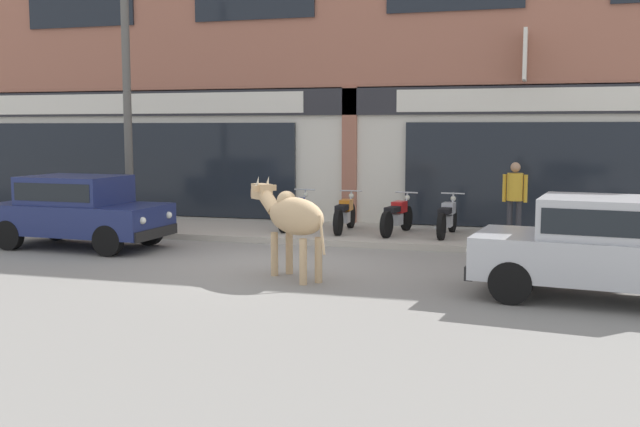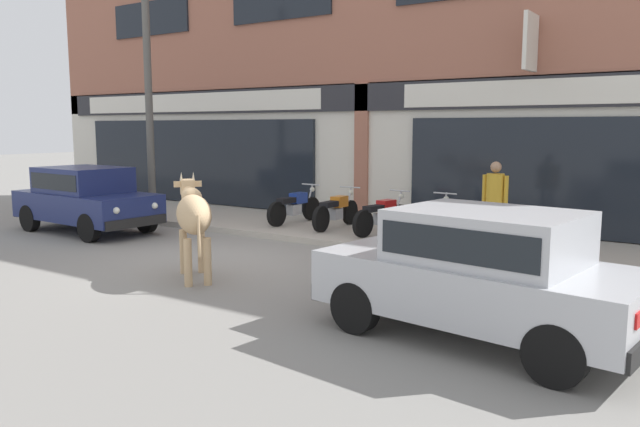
{
  "view_description": "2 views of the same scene",
  "coord_description": "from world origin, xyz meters",
  "px_view_note": "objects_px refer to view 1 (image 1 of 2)",
  "views": [
    {
      "loc": [
        4.42,
        -12.37,
        2.41
      ],
      "look_at": [
        0.49,
        1.0,
        0.82
      ],
      "focal_mm": 42.0,
      "sensor_mm": 36.0,
      "label": 1
    },
    {
      "loc": [
        7.63,
        -7.91,
        2.35
      ],
      "look_at": [
        1.62,
        1.0,
        0.86
      ],
      "focal_mm": 35.0,
      "sensor_mm": 36.0,
      "label": 2
    }
  ],
  "objects_px": {
    "cow": "(292,216)",
    "motorcycle_0": "(295,212)",
    "utility_pole": "(127,99)",
    "car_1": "(78,208)",
    "motorcycle_3": "(447,218)",
    "car_0": "(607,244)",
    "motorcycle_2": "(397,216)",
    "pedestrian": "(515,193)",
    "motorcycle_1": "(345,214)"
  },
  "relations": [
    {
      "from": "cow",
      "to": "motorcycle_0",
      "type": "xyz_separation_m",
      "value": [
        -1.52,
        4.72,
        -0.49
      ]
    },
    {
      "from": "motorcycle_0",
      "to": "utility_pole",
      "type": "xyz_separation_m",
      "value": [
        -3.53,
        -1.15,
        2.55
      ]
    },
    {
      "from": "car_1",
      "to": "motorcycle_3",
      "type": "relative_size",
      "value": 2.03
    },
    {
      "from": "motorcycle_0",
      "to": "motorcycle_3",
      "type": "relative_size",
      "value": 1.0
    },
    {
      "from": "car_0",
      "to": "motorcycle_2",
      "type": "relative_size",
      "value": 2.08
    },
    {
      "from": "cow",
      "to": "car_1",
      "type": "distance_m",
      "value": 5.45
    },
    {
      "from": "pedestrian",
      "to": "car_1",
      "type": "bearing_deg",
      "value": -163.03
    },
    {
      "from": "car_1",
      "to": "motorcycle_1",
      "type": "distance_m",
      "value": 5.64
    },
    {
      "from": "motorcycle_2",
      "to": "utility_pole",
      "type": "distance_m",
      "value": 6.51
    },
    {
      "from": "car_0",
      "to": "car_1",
      "type": "distance_m",
      "value": 10.08
    },
    {
      "from": "utility_pole",
      "to": "motorcycle_0",
      "type": "bearing_deg",
      "value": 17.99
    },
    {
      "from": "car_0",
      "to": "motorcycle_1",
      "type": "bearing_deg",
      "value": 135.5
    },
    {
      "from": "utility_pole",
      "to": "motorcycle_1",
      "type": "bearing_deg",
      "value": 13.04
    },
    {
      "from": "motorcycle_0",
      "to": "utility_pole",
      "type": "relative_size",
      "value": 0.31
    },
    {
      "from": "motorcycle_0",
      "to": "motorcycle_1",
      "type": "height_order",
      "value": "same"
    },
    {
      "from": "motorcycle_2",
      "to": "motorcycle_3",
      "type": "relative_size",
      "value": 0.99
    },
    {
      "from": "cow",
      "to": "motorcycle_1",
      "type": "bearing_deg",
      "value": 94.14
    },
    {
      "from": "car_0",
      "to": "motorcycle_3",
      "type": "height_order",
      "value": "car_0"
    },
    {
      "from": "car_0",
      "to": "motorcycle_0",
      "type": "distance_m",
      "value": 8.01
    },
    {
      "from": "car_0",
      "to": "pedestrian",
      "type": "bearing_deg",
      "value": 106.84
    },
    {
      "from": "car_1",
      "to": "motorcycle_0",
      "type": "bearing_deg",
      "value": 39.26
    },
    {
      "from": "motorcycle_3",
      "to": "pedestrian",
      "type": "height_order",
      "value": "pedestrian"
    },
    {
      "from": "car_0",
      "to": "motorcycle_1",
      "type": "relative_size",
      "value": 2.07
    },
    {
      "from": "motorcycle_1",
      "to": "utility_pole",
      "type": "distance_m",
      "value": 5.47
    },
    {
      "from": "car_1",
      "to": "motorcycle_2",
      "type": "xyz_separation_m",
      "value": [
        6.01,
        2.85,
        -0.3
      ]
    },
    {
      "from": "car_0",
      "to": "utility_pole",
      "type": "bearing_deg",
      "value": 158.36
    },
    {
      "from": "motorcycle_1",
      "to": "utility_pole",
      "type": "xyz_separation_m",
      "value": [
        -4.71,
        -1.09,
        2.55
      ]
    },
    {
      "from": "motorcycle_3",
      "to": "pedestrian",
      "type": "relative_size",
      "value": 1.13
    },
    {
      "from": "cow",
      "to": "utility_pole",
      "type": "relative_size",
      "value": 0.3
    },
    {
      "from": "motorcycle_0",
      "to": "utility_pole",
      "type": "distance_m",
      "value": 4.5
    },
    {
      "from": "car_1",
      "to": "motorcycle_3",
      "type": "distance_m",
      "value": 7.66
    },
    {
      "from": "motorcycle_1",
      "to": "pedestrian",
      "type": "xyz_separation_m",
      "value": [
        3.65,
        -0.33,
        0.6
      ]
    },
    {
      "from": "car_0",
      "to": "pedestrian",
      "type": "relative_size",
      "value": 2.34
    },
    {
      "from": "cow",
      "to": "motorcycle_1",
      "type": "relative_size",
      "value": 0.98
    },
    {
      "from": "cow",
      "to": "motorcycle_1",
      "type": "height_order",
      "value": "cow"
    },
    {
      "from": "car_1",
      "to": "utility_pole",
      "type": "height_order",
      "value": "utility_pole"
    },
    {
      "from": "car_1",
      "to": "utility_pole",
      "type": "relative_size",
      "value": 0.63
    },
    {
      "from": "motorcycle_1",
      "to": "motorcycle_3",
      "type": "xyz_separation_m",
      "value": [
        2.26,
        -0.03,
        0.0
      ]
    },
    {
      "from": "motorcycle_2",
      "to": "cow",
      "type": "bearing_deg",
      "value": -100.45
    },
    {
      "from": "car_1",
      "to": "motorcycle_3",
      "type": "xyz_separation_m",
      "value": [
        7.08,
        2.89,
        -0.3
      ]
    },
    {
      "from": "car_0",
      "to": "car_1",
      "type": "xyz_separation_m",
      "value": [
        -9.87,
        2.05,
        0.0
      ]
    },
    {
      "from": "car_0",
      "to": "utility_pole",
      "type": "relative_size",
      "value": 0.64
    },
    {
      "from": "motorcycle_3",
      "to": "car_0",
      "type": "bearing_deg",
      "value": -60.54
    },
    {
      "from": "motorcycle_0",
      "to": "pedestrian",
      "type": "xyz_separation_m",
      "value": [
        4.83,
        -0.39,
        0.6
      ]
    },
    {
      "from": "motorcycle_1",
      "to": "motorcycle_3",
      "type": "bearing_deg",
      "value": -0.67
    },
    {
      "from": "car_0",
      "to": "motorcycle_2",
      "type": "bearing_deg",
      "value": 128.28
    },
    {
      "from": "motorcycle_2",
      "to": "utility_pole",
      "type": "bearing_deg",
      "value": -170.13
    },
    {
      "from": "motorcycle_3",
      "to": "pedestrian",
      "type": "xyz_separation_m",
      "value": [
        1.39,
        -0.31,
        0.6
      ]
    },
    {
      "from": "cow",
      "to": "motorcycle_3",
      "type": "height_order",
      "value": "cow"
    },
    {
      "from": "motorcycle_3",
      "to": "pedestrian",
      "type": "distance_m",
      "value": 1.54
    }
  ]
}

